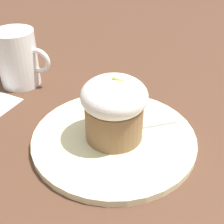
% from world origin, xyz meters
% --- Properties ---
extents(ground_plane, '(4.00, 4.00, 0.00)m').
position_xyz_m(ground_plane, '(0.00, 0.00, 0.00)').
color(ground_plane, '#513323').
extents(dessert_plate, '(0.25, 0.25, 0.01)m').
position_xyz_m(dessert_plate, '(0.00, 0.00, 0.01)').
color(dessert_plate, beige).
rests_on(dessert_plate, ground_plane).
extents(carrot_cake, '(0.09, 0.09, 0.10)m').
position_xyz_m(carrot_cake, '(-0.00, -0.00, 0.06)').
color(carrot_cake, olive).
rests_on(carrot_cake, dessert_plate).
extents(spoon, '(0.12, 0.08, 0.01)m').
position_xyz_m(spoon, '(0.01, 0.02, 0.01)').
color(spoon, silver).
rests_on(spoon, dessert_plate).
extents(coffee_cup, '(0.10, 0.08, 0.11)m').
position_xyz_m(coffee_cup, '(-0.22, 0.12, 0.05)').
color(coffee_cup, white).
rests_on(coffee_cup, ground_plane).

